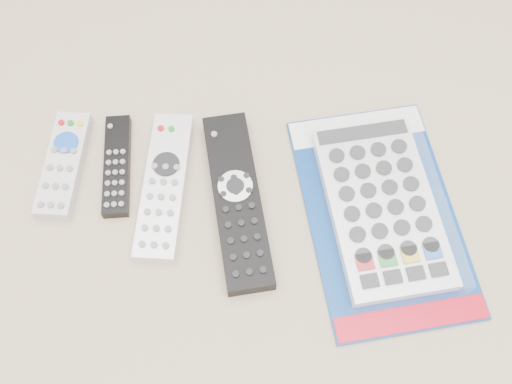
{
  "coord_description": "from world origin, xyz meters",
  "views": [
    {
      "loc": [
        0.07,
        -0.35,
        0.71
      ],
      "look_at": [
        0.06,
        -0.01,
        0.01
      ],
      "focal_mm": 40.0,
      "sensor_mm": 36.0,
      "label": 1
    }
  ],
  "objects_px": {
    "remote_slim_black": "(117,166)",
    "jumbo_remote_packaged": "(382,206)",
    "remote_small_grey": "(64,165)",
    "remote_large_black": "(237,200)",
    "remote_silver_dvd": "(165,186)"
  },
  "relations": [
    {
      "from": "remote_silver_dvd",
      "to": "remote_large_black",
      "type": "height_order",
      "value": "remote_large_black"
    },
    {
      "from": "remote_large_black",
      "to": "remote_slim_black",
      "type": "bearing_deg",
      "value": 152.64
    },
    {
      "from": "remote_small_grey",
      "to": "remote_slim_black",
      "type": "height_order",
      "value": "remote_small_grey"
    },
    {
      "from": "remote_small_grey",
      "to": "remote_large_black",
      "type": "height_order",
      "value": "remote_large_black"
    },
    {
      "from": "remote_small_grey",
      "to": "remote_slim_black",
      "type": "relative_size",
      "value": 1.03
    },
    {
      "from": "remote_slim_black",
      "to": "remote_silver_dvd",
      "type": "bearing_deg",
      "value": -29.66
    },
    {
      "from": "remote_slim_black",
      "to": "remote_silver_dvd",
      "type": "relative_size",
      "value": 0.72
    },
    {
      "from": "remote_slim_black",
      "to": "jumbo_remote_packaged",
      "type": "relative_size",
      "value": 0.44
    },
    {
      "from": "remote_silver_dvd",
      "to": "remote_large_black",
      "type": "distance_m",
      "value": 0.1
    },
    {
      "from": "remote_small_grey",
      "to": "jumbo_remote_packaged",
      "type": "distance_m",
      "value": 0.44
    },
    {
      "from": "remote_small_grey",
      "to": "remote_slim_black",
      "type": "xyz_separation_m",
      "value": [
        0.07,
        0.0,
        -0.0
      ]
    },
    {
      "from": "jumbo_remote_packaged",
      "to": "remote_large_black",
      "type": "bearing_deg",
      "value": 167.06
    },
    {
      "from": "jumbo_remote_packaged",
      "to": "remote_silver_dvd",
      "type": "bearing_deg",
      "value": 163.9
    },
    {
      "from": "remote_large_black",
      "to": "remote_small_grey",
      "type": "bearing_deg",
      "value": 157.93
    },
    {
      "from": "remote_slim_black",
      "to": "remote_large_black",
      "type": "relative_size",
      "value": 0.6
    }
  ]
}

